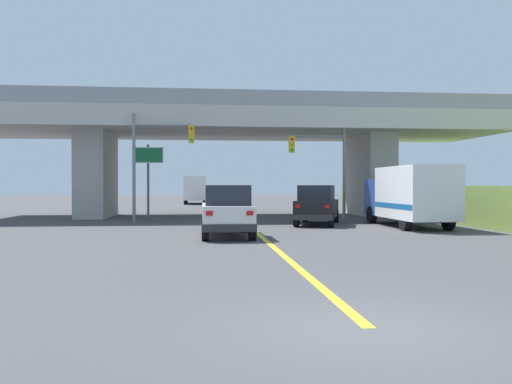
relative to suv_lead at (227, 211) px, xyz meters
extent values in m
plane|color=#424244|center=(1.34, 14.10, -1.01)|extent=(160.00, 160.00, 0.00)
cube|color=#B7B5AD|center=(1.34, 14.10, 4.94)|extent=(33.73, 9.59, 1.22)
cube|color=#A8A69F|center=(-7.62, 14.10, 1.66)|extent=(1.79, 5.75, 5.35)
cube|color=#A8A69F|center=(10.31, 14.10, 1.66)|extent=(1.79, 5.75, 5.35)
cube|color=gray|center=(1.34, 9.46, 6.00)|extent=(33.73, 0.20, 0.90)
cube|color=gray|center=(1.34, 18.74, 6.00)|extent=(33.73, 0.20, 0.90)
cube|color=yellow|center=(1.34, -1.23, -1.01)|extent=(0.20, 25.09, 0.01)
cube|color=silver|center=(0.00, 0.11, -0.20)|extent=(1.90, 4.52, 0.90)
cube|color=#1E232D|center=(0.00, -0.22, 0.63)|extent=(1.67, 2.49, 0.76)
cube|color=#2D2D30|center=(0.00, -2.10, -0.51)|extent=(1.94, 0.20, 0.28)
cube|color=red|center=(-0.71, -2.17, 0.02)|extent=(0.24, 0.06, 0.16)
cube|color=red|center=(0.71, -2.17, 0.02)|extent=(0.24, 0.06, 0.16)
cylinder|color=black|center=(-0.85, 1.82, -0.65)|extent=(0.26, 0.72, 0.72)
cylinder|color=black|center=(0.85, 1.82, -0.65)|extent=(0.26, 0.72, 0.72)
cylinder|color=black|center=(-0.85, -1.60, -0.65)|extent=(0.26, 0.72, 0.72)
cylinder|color=black|center=(0.85, -1.60, -0.65)|extent=(0.26, 0.72, 0.72)
cube|color=black|center=(4.93, 6.01, -0.20)|extent=(3.21, 5.00, 0.90)
cube|color=#1E232D|center=(4.82, 5.68, 0.63)|extent=(2.35, 2.94, 0.76)
cube|color=#2D2D30|center=(4.23, 3.85, -0.51)|extent=(1.87, 0.78, 0.28)
cube|color=red|center=(3.54, 3.99, 0.02)|extent=(0.25, 0.13, 0.16)
cube|color=red|center=(4.87, 3.56, 0.02)|extent=(0.25, 0.13, 0.16)
cylinder|color=black|center=(4.69, 7.95, -0.65)|extent=(0.47, 0.77, 0.72)
cylinder|color=black|center=(6.27, 7.44, -0.65)|extent=(0.47, 0.77, 0.72)
cylinder|color=black|center=(3.59, 4.58, -0.65)|extent=(0.47, 0.77, 0.72)
cylinder|color=black|center=(5.17, 4.06, -0.65)|extent=(0.47, 0.77, 0.72)
cube|color=navy|center=(9.02, 6.70, 0.39)|extent=(2.20, 2.00, 1.90)
cube|color=white|center=(9.02, 3.21, 0.66)|extent=(2.31, 4.98, 2.45)
cube|color=#195999|center=(9.02, 3.21, 0.05)|extent=(2.33, 4.88, 0.24)
cylinder|color=black|center=(8.02, 6.70, -0.56)|extent=(0.30, 0.90, 0.90)
cylinder|color=black|center=(10.02, 6.70, -0.56)|extent=(0.30, 0.90, 0.90)
cylinder|color=black|center=(8.02, 1.96, -0.56)|extent=(0.30, 0.90, 0.90)
cylinder|color=black|center=(10.02, 1.96, -0.56)|extent=(0.30, 0.90, 0.90)
cylinder|color=slate|center=(7.34, 9.70, 1.86)|extent=(0.18, 0.18, 5.75)
cylinder|color=slate|center=(5.78, 9.70, 3.86)|extent=(3.11, 0.12, 0.12)
cube|color=gold|center=(4.23, 9.70, 3.38)|extent=(0.32, 0.26, 0.96)
sphere|color=red|center=(4.23, 9.55, 3.68)|extent=(0.16, 0.16, 0.16)
sphere|color=gold|center=(4.23, 9.55, 3.38)|extent=(0.16, 0.16, 0.16)
sphere|color=green|center=(4.23, 9.55, 3.08)|extent=(0.16, 0.16, 0.16)
cylinder|color=slate|center=(-4.65, 8.83, 1.97)|extent=(0.18, 0.18, 5.96)
cylinder|color=slate|center=(-3.09, 8.83, 4.30)|extent=(3.12, 0.12, 0.12)
cube|color=gold|center=(-1.53, 8.83, 3.82)|extent=(0.32, 0.26, 0.96)
sphere|color=red|center=(-1.53, 8.68, 4.12)|extent=(0.16, 0.16, 0.16)
sphere|color=gold|center=(-1.53, 8.68, 3.82)|extent=(0.16, 0.16, 0.16)
sphere|color=green|center=(-1.53, 8.68, 3.52)|extent=(0.16, 0.16, 0.16)
cylinder|color=#56595E|center=(-4.07, 10.75, 1.18)|extent=(0.14, 0.14, 4.40)
cube|color=#146638|center=(-4.07, 10.69, 2.76)|extent=(1.68, 0.08, 0.84)
cube|color=white|center=(-4.07, 10.68, 2.76)|extent=(1.76, 0.04, 0.92)
cube|color=navy|center=(-1.65, 40.95, 0.39)|extent=(2.20, 2.00, 1.90)
cube|color=white|center=(-1.65, 37.38, 0.70)|extent=(2.31, 5.13, 2.52)
cube|color=#197F4C|center=(-1.65, 37.38, 0.07)|extent=(2.33, 5.03, 0.24)
cylinder|color=black|center=(-2.65, 40.95, -0.56)|extent=(0.30, 0.90, 0.90)
cylinder|color=black|center=(-0.65, 40.95, -0.56)|extent=(0.30, 0.90, 0.90)
cylinder|color=black|center=(-2.65, 36.10, -0.56)|extent=(0.30, 0.90, 0.90)
cylinder|color=black|center=(-0.65, 36.10, -0.56)|extent=(0.30, 0.90, 0.90)
camera|label=1|loc=(-1.00, -21.10, 1.00)|focal=37.78mm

